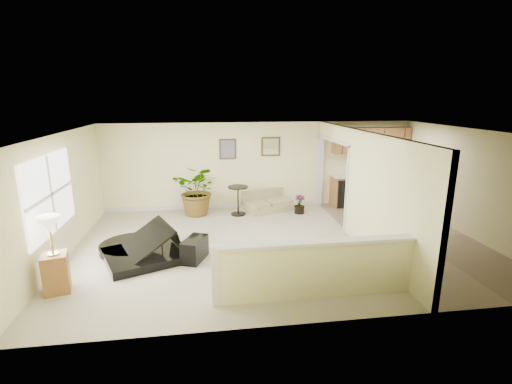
{
  "coord_description": "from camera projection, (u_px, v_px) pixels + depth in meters",
  "views": [
    {
      "loc": [
        -1.61,
        -7.6,
        3.21
      ],
      "look_at": [
        -0.49,
        0.4,
        1.12
      ],
      "focal_mm": 26.0,
      "sensor_mm": 36.0,
      "label": 1
    }
  ],
  "objects": [
    {
      "name": "floor",
      "position": [
        280.0,
        244.0,
        8.31
      ],
      "size": [
        9.0,
        9.0,
        0.0
      ],
      "primitive_type": "plane",
      "color": "tan",
      "rests_on": "ground"
    },
    {
      "name": "back_wall",
      "position": [
        260.0,
        165.0,
        10.87
      ],
      "size": [
        9.0,
        0.04,
        2.5
      ],
      "primitive_type": "cube",
      "color": "beige",
      "rests_on": "floor"
    },
    {
      "name": "front_wall",
      "position": [
        325.0,
        243.0,
        5.12
      ],
      "size": [
        9.0,
        0.04,
        2.5
      ],
      "primitive_type": "cube",
      "color": "beige",
      "rests_on": "floor"
    },
    {
      "name": "left_wall",
      "position": [
        60.0,
        198.0,
        7.39
      ],
      "size": [
        0.04,
        6.0,
        2.5
      ],
      "primitive_type": "cube",
      "color": "beige",
      "rests_on": "floor"
    },
    {
      "name": "right_wall",
      "position": [
        471.0,
        184.0,
        8.6
      ],
      "size": [
        0.04,
        6.0,
        2.5
      ],
      "primitive_type": "cube",
      "color": "beige",
      "rests_on": "floor"
    },
    {
      "name": "ceiling",
      "position": [
        282.0,
        132.0,
        7.68
      ],
      "size": [
        9.0,
        6.0,
        0.04
      ],
      "primitive_type": "cube",
      "color": "silver",
      "rests_on": "back_wall"
    },
    {
      "name": "kitchen_vinyl",
      "position": [
        411.0,
        237.0,
        8.73
      ],
      "size": [
        2.7,
        6.0,
        0.01
      ],
      "primitive_type": "cube",
      "color": "gray",
      "rests_on": "floor"
    },
    {
      "name": "interior_partition",
      "position": [
        356.0,
        186.0,
        8.49
      ],
      "size": [
        0.18,
        5.99,
        2.5
      ],
      "color": "beige",
      "rests_on": "floor"
    },
    {
      "name": "pony_half_wall",
      "position": [
        314.0,
        268.0,
        5.98
      ],
      "size": [
        3.42,
        0.22,
        1.0
      ],
      "color": "beige",
      "rests_on": "floor"
    },
    {
      "name": "left_window",
      "position": [
        50.0,
        194.0,
        6.86
      ],
      "size": [
        0.05,
        2.15,
        1.45
      ],
      "primitive_type": "cube",
      "color": "white",
      "rests_on": "left_wall"
    },
    {
      "name": "wall_art_left",
      "position": [
        228.0,
        149.0,
        10.59
      ],
      "size": [
        0.48,
        0.04,
        0.58
      ],
      "color": "#3D2D16",
      "rests_on": "back_wall"
    },
    {
      "name": "wall_mirror",
      "position": [
        271.0,
        147.0,
        10.75
      ],
      "size": [
        0.55,
        0.04,
        0.55
      ],
      "color": "#3D2D16",
      "rests_on": "back_wall"
    },
    {
      "name": "kitchen_cabinets",
      "position": [
        366.0,
        177.0,
        11.14
      ],
      "size": [
        2.36,
        0.65,
        2.33
      ],
      "color": "#985D32",
      "rests_on": "floor"
    },
    {
      "name": "piano",
      "position": [
        144.0,
        228.0,
        7.54
      ],
      "size": [
        2.23,
        2.19,
        1.49
      ],
      "rotation": [
        0.0,
        0.0,
        0.4
      ],
      "color": "black",
      "rests_on": "floor"
    },
    {
      "name": "piano_bench",
      "position": [
        195.0,
        249.0,
        7.46
      ],
      "size": [
        0.57,
        0.76,
        0.45
      ],
      "primitive_type": "cube",
      "rotation": [
        0.0,
        0.0,
        -0.39
      ],
      "color": "black",
      "rests_on": "floor"
    },
    {
      "name": "loveseat",
      "position": [
        267.0,
        201.0,
        10.72
      ],
      "size": [
        1.54,
        1.15,
        0.75
      ],
      "rotation": [
        0.0,
        0.0,
        0.34
      ],
      "color": "tan",
      "rests_on": "floor"
    },
    {
      "name": "accent_table",
      "position": [
        238.0,
        197.0,
        10.24
      ],
      "size": [
        0.56,
        0.56,
        0.81
      ],
      "color": "black",
      "rests_on": "floor"
    },
    {
      "name": "palm_plant",
      "position": [
        198.0,
        190.0,
        10.21
      ],
      "size": [
        1.59,
        1.49,
        1.42
      ],
      "color": "black",
      "rests_on": "floor"
    },
    {
      "name": "small_plant",
      "position": [
        299.0,
        206.0,
        10.44
      ],
      "size": [
        0.3,
        0.3,
        0.53
      ],
      "color": "black",
      "rests_on": "floor"
    },
    {
      "name": "lamp_stand",
      "position": [
        54.0,
        260.0,
        6.16
      ],
      "size": [
        0.48,
        0.48,
        1.34
      ],
      "color": "#985D32",
      "rests_on": "floor"
    }
  ]
}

